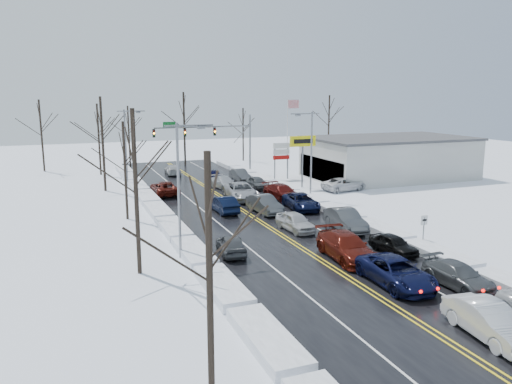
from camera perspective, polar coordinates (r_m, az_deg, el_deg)
name	(u,v)px	position (r m, az deg, el deg)	size (l,w,h in m)	color
ground	(274,230)	(40.30, 2.01, -4.38)	(160.00, 160.00, 0.00)	white
road_surface	(264,224)	(42.07, 0.94, -3.69)	(14.00, 84.00, 0.01)	black
snow_bank_left	(175,233)	(39.93, -9.25, -4.67)	(1.83, 72.00, 0.56)	white
snow_bank_right	(343,216)	(45.41, 9.86, -2.75)	(1.83, 72.00, 0.56)	white
traffic_signal_mast	(214,134)	(66.57, -4.79, 6.58)	(13.28, 0.39, 8.00)	slate
tires_plus_sign	(303,145)	(58.04, 5.36, 5.41)	(3.20, 0.34, 6.00)	slate
used_vehicles_sign	(281,153)	(63.62, 2.91, 4.43)	(2.20, 0.22, 4.65)	slate
speed_limit_sign	(424,225)	(37.47, 18.64, -3.60)	(0.55, 0.09, 2.35)	slate
flagpole	(288,128)	(72.56, 3.73, 7.33)	(1.87, 1.20, 10.00)	silver
dealership_building	(389,157)	(67.02, 14.93, 3.84)	(20.40, 12.40, 5.30)	beige
streetlight_ne	(310,148)	(51.70, 6.15, 5.03)	(3.20, 0.25, 9.00)	slate
streetlight_sw	(181,179)	(32.88, -8.52, 1.42)	(3.20, 0.25, 9.00)	slate
streetlight_nw	(127,141)	(60.31, -14.49, 5.62)	(3.20, 0.25, 9.00)	slate
tree_left_a	(209,231)	(16.86, -5.43, -4.50)	(3.60, 3.60, 9.00)	#2D231C
tree_left_b	(135,160)	(30.13, -13.72, 3.56)	(4.00, 4.00, 10.00)	#2D231C
tree_left_c	(124,152)	(44.18, -14.83, 4.49)	(3.40, 3.40, 8.50)	#2D231C
tree_left_d	(102,126)	(57.89, -17.22, 7.27)	(4.20, 4.20, 10.50)	#2D231C
tree_left_e	(98,125)	(69.91, -17.61, 7.27)	(3.80, 3.80, 9.50)	#2D231C
tree_far_a	(40,121)	(75.78, -23.42, 7.41)	(4.00, 4.00, 10.00)	#2D231C
tree_far_b	(128,124)	(77.34, -14.38, 7.52)	(3.60, 3.60, 9.00)	#2D231C
tree_far_c	(184,114)	(76.69, -8.24, 8.77)	(4.40, 4.40, 11.00)	#2D231C
tree_far_d	(243,124)	(81.05, -1.49, 7.77)	(3.40, 3.40, 8.50)	#2D231C
tree_far_e	(329,114)	(88.13, 8.35, 8.84)	(4.20, 4.20, 10.50)	#2D231C
queued_car_1	(488,337)	(25.71, 24.95, -14.83)	(1.68, 4.82, 1.59)	white
queued_car_2	(396,285)	(30.28, 15.66, -10.18)	(2.58, 5.60, 1.56)	black
queued_car_3	(346,259)	(34.04, 10.24, -7.52)	(2.39, 5.87, 1.70)	#53130B
queued_car_4	(295,231)	(40.26, 4.52, -4.42)	(1.75, 4.34, 1.48)	silver
queued_car_5	(265,213)	(46.05, 0.99, -2.38)	(1.71, 4.90, 1.61)	#414346
queued_car_6	(241,199)	(51.92, -1.69, -0.82)	(2.82, 6.12, 1.70)	#9E9FA5
queued_car_7	(224,189)	(57.78, -3.63, 0.40)	(1.95, 4.79, 1.39)	#AAADB2
queued_car_8	(214,182)	(62.42, -4.83, 1.20)	(1.75, 4.35, 1.48)	black
queued_car_11	(457,287)	(31.12, 22.02, -10.01)	(1.91, 4.71, 1.37)	#474A4C
queued_car_12	(393,253)	(35.85, 15.39, -6.78)	(1.56, 3.88, 1.32)	black
queued_car_13	(345,230)	(40.97, 10.15, -4.29)	(1.80, 5.16, 1.70)	#44474A
queued_car_14	(301,209)	(47.64, 5.17, -1.96)	(2.46, 5.34, 1.48)	black
queued_car_15	(282,200)	(51.72, 2.99, -0.88)	(2.19, 5.39, 1.56)	#480C09
queued_car_16	(257,189)	(57.65, 0.16, 0.40)	(1.63, 4.04, 1.38)	#45484A
queued_car_17	(240,181)	(62.93, -1.85, 1.31)	(1.51, 4.34, 1.43)	#46484B
oncoming_car_0	(224,212)	(46.34, -3.69, -2.32)	(1.62, 4.66, 1.54)	black
oncoming_car_1	(165,195)	(54.96, -10.37, -0.32)	(2.49, 5.41, 1.50)	#4B100A
oncoming_car_2	(173,175)	(68.44, -9.48, 1.97)	(1.90, 4.69, 1.36)	#B9B9BB
oncoming_car_3	(231,254)	(34.52, -2.87, -7.09)	(1.63, 4.05, 1.38)	#45474A
parked_car_0	(344,191)	(57.35, 10.02, 0.17)	(2.41, 5.23, 1.45)	silver
parked_car_1	(350,184)	(61.57, 10.73, 0.90)	(2.02, 4.97, 1.44)	#434548
parked_car_2	(317,179)	(64.74, 6.98, 1.52)	(1.78, 4.43, 1.51)	black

